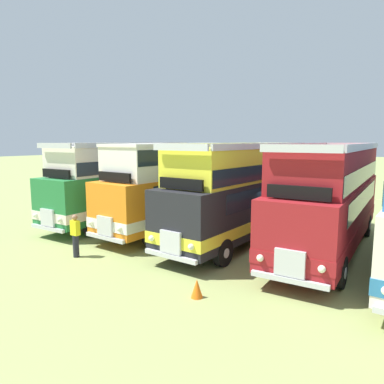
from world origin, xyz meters
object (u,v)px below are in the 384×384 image
at_px(cone_mid_row, 197,288).
at_px(marshal_person, 75,235).
at_px(bus_first_in_row, 125,180).
at_px(bus_third_in_row, 241,191).
at_px(bus_second_in_row, 179,182).
at_px(bus_fourth_in_row, 330,196).

xyz_separation_m(cone_mid_row, marshal_person, (-6.07, 0.44, 0.60)).
distance_m(bus_first_in_row, bus_third_in_row, 7.53).
height_order(bus_third_in_row, cone_mid_row, bus_third_in_row).
distance_m(bus_second_in_row, cone_mid_row, 8.81).
xyz_separation_m(bus_first_in_row, bus_second_in_row, (3.77, 0.17, 0.11)).
height_order(bus_first_in_row, cone_mid_row, bus_first_in_row).
height_order(bus_second_in_row, cone_mid_row, bus_second_in_row).
relative_size(bus_first_in_row, bus_fourth_in_row, 0.93).
height_order(cone_mid_row, marshal_person, marshal_person).
bearing_deg(bus_second_in_row, marshal_person, -96.01).
bearing_deg(bus_first_in_row, bus_third_in_row, -1.17).
bearing_deg(cone_mid_row, bus_fourth_in_row, 73.23).
height_order(bus_second_in_row, marshal_person, bus_second_in_row).
relative_size(bus_fourth_in_row, marshal_person, 6.37).
distance_m(bus_second_in_row, bus_third_in_row, 3.78).
relative_size(bus_first_in_row, marshal_person, 5.92).
distance_m(bus_fourth_in_row, marshal_person, 10.54).
height_order(bus_second_in_row, bus_fourth_in_row, bus_fourth_in_row).
height_order(bus_fourth_in_row, marshal_person, bus_fourth_in_row).
bearing_deg(marshal_person, cone_mid_row, -4.17).
distance_m(bus_third_in_row, marshal_person, 7.45).
relative_size(bus_fourth_in_row, cone_mid_row, 19.50).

